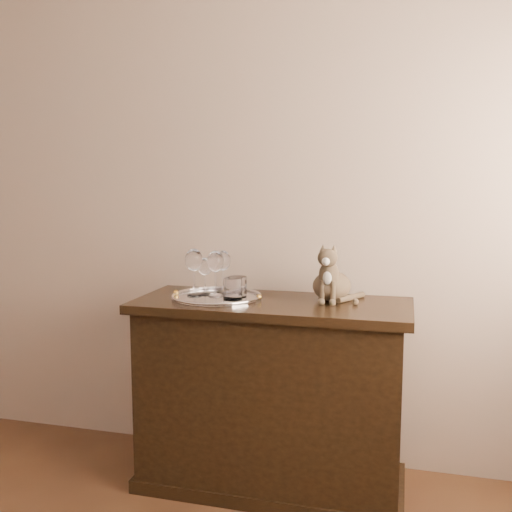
{
  "coord_description": "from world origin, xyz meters",
  "views": [
    {
      "loc": [
        1.16,
        -0.44,
        1.36
      ],
      "look_at": [
        0.53,
        1.95,
        1.05
      ],
      "focal_mm": 40.0,
      "sensor_mm": 36.0,
      "label": 1
    }
  ],
  "objects_px": {
    "sideboard": "(271,395)",
    "wine_glass_b": "(223,272)",
    "wine_glass_a": "(205,276)",
    "tumbler_a": "(233,289)",
    "wine_glass_d": "(215,273)",
    "wine_glass_c": "(194,272)",
    "tray": "(217,298)",
    "tumbler_c": "(238,287)",
    "cat": "(332,271)"
  },
  "relations": [
    {
      "from": "wine_glass_d",
      "to": "cat",
      "type": "height_order",
      "value": "cat"
    },
    {
      "from": "sideboard",
      "to": "tray",
      "type": "relative_size",
      "value": 3.0
    },
    {
      "from": "sideboard",
      "to": "wine_glass_b",
      "type": "distance_m",
      "value": 0.6
    },
    {
      "from": "wine_glass_b",
      "to": "wine_glass_c",
      "type": "relative_size",
      "value": 0.92
    },
    {
      "from": "tray",
      "to": "tumbler_a",
      "type": "xyz_separation_m",
      "value": [
        0.09,
        -0.04,
        0.05
      ]
    },
    {
      "from": "tray",
      "to": "tumbler_c",
      "type": "xyz_separation_m",
      "value": [
        0.09,
        0.02,
        0.05
      ]
    },
    {
      "from": "tumbler_a",
      "to": "sideboard",
      "type": "bearing_deg",
      "value": 16.69
    },
    {
      "from": "tray",
      "to": "tumbler_a",
      "type": "height_order",
      "value": "tumbler_a"
    },
    {
      "from": "wine_glass_d",
      "to": "cat",
      "type": "bearing_deg",
      "value": 8.5
    },
    {
      "from": "wine_glass_a",
      "to": "wine_glass_d",
      "type": "height_order",
      "value": "wine_glass_d"
    },
    {
      "from": "tumbler_a",
      "to": "cat",
      "type": "height_order",
      "value": "cat"
    },
    {
      "from": "tray",
      "to": "wine_glass_a",
      "type": "xyz_separation_m",
      "value": [
        -0.07,
        0.04,
        0.09
      ]
    },
    {
      "from": "wine_glass_a",
      "to": "tumbler_a",
      "type": "height_order",
      "value": "wine_glass_a"
    },
    {
      "from": "wine_glass_a",
      "to": "tumbler_a",
      "type": "xyz_separation_m",
      "value": [
        0.16,
        -0.08,
        -0.04
      ]
    },
    {
      "from": "wine_glass_c",
      "to": "wine_glass_d",
      "type": "height_order",
      "value": "wine_glass_c"
    },
    {
      "from": "wine_glass_b",
      "to": "tumbler_c",
      "type": "xyz_separation_m",
      "value": [
        0.1,
        -0.09,
        -0.05
      ]
    },
    {
      "from": "tray",
      "to": "wine_glass_b",
      "type": "relative_size",
      "value": 2.04
    },
    {
      "from": "wine_glass_c",
      "to": "tray",
      "type": "bearing_deg",
      "value": -2.43
    },
    {
      "from": "tray",
      "to": "tumbler_c",
      "type": "height_order",
      "value": "tumbler_c"
    },
    {
      "from": "tray",
      "to": "wine_glass_b",
      "type": "distance_m",
      "value": 0.15
    },
    {
      "from": "cat",
      "to": "sideboard",
      "type": "bearing_deg",
      "value": -155.92
    },
    {
      "from": "wine_glass_a",
      "to": "tray",
      "type": "bearing_deg",
      "value": -28.21
    },
    {
      "from": "tray",
      "to": "wine_glass_a",
      "type": "bearing_deg",
      "value": 151.79
    },
    {
      "from": "wine_glass_c",
      "to": "tumbler_a",
      "type": "relative_size",
      "value": 2.23
    },
    {
      "from": "wine_glass_b",
      "to": "tumbler_a",
      "type": "distance_m",
      "value": 0.18
    },
    {
      "from": "tray",
      "to": "wine_glass_d",
      "type": "relative_size",
      "value": 1.95
    },
    {
      "from": "tumbler_c",
      "to": "tumbler_a",
      "type": "bearing_deg",
      "value": -94.3
    },
    {
      "from": "wine_glass_c",
      "to": "wine_glass_d",
      "type": "xyz_separation_m",
      "value": [
        0.1,
        0.02,
        -0.0
      ]
    },
    {
      "from": "tumbler_a",
      "to": "tumbler_c",
      "type": "xyz_separation_m",
      "value": [
        0.0,
        0.06,
        -0.0
      ]
    },
    {
      "from": "sideboard",
      "to": "cat",
      "type": "bearing_deg",
      "value": 19.86
    },
    {
      "from": "wine_glass_d",
      "to": "cat",
      "type": "distance_m",
      "value": 0.52
    },
    {
      "from": "tray",
      "to": "wine_glass_b",
      "type": "bearing_deg",
      "value": 93.18
    },
    {
      "from": "wine_glass_b",
      "to": "tumbler_a",
      "type": "xyz_separation_m",
      "value": [
        0.09,
        -0.15,
        -0.05
      ]
    },
    {
      "from": "sideboard",
      "to": "tumbler_a",
      "type": "bearing_deg",
      "value": -163.31
    },
    {
      "from": "wine_glass_a",
      "to": "tumbler_a",
      "type": "bearing_deg",
      "value": -26.14
    },
    {
      "from": "wine_glass_d",
      "to": "tray",
      "type": "bearing_deg",
      "value": -60.91
    },
    {
      "from": "wine_glass_a",
      "to": "sideboard",
      "type": "bearing_deg",
      "value": -4.96
    },
    {
      "from": "wine_glass_a",
      "to": "wine_glass_c",
      "type": "bearing_deg",
      "value": -141.28
    },
    {
      "from": "wine_glass_b",
      "to": "tumbler_c",
      "type": "relative_size",
      "value": 2.13
    },
    {
      "from": "sideboard",
      "to": "wine_glass_b",
      "type": "height_order",
      "value": "wine_glass_b"
    },
    {
      "from": "tumbler_c",
      "to": "wine_glass_c",
      "type": "bearing_deg",
      "value": -175.82
    },
    {
      "from": "wine_glass_d",
      "to": "sideboard",
      "type": "bearing_deg",
      "value": -3.04
    },
    {
      "from": "tray",
      "to": "wine_glass_c",
      "type": "height_order",
      "value": "wine_glass_c"
    },
    {
      "from": "wine_glass_b",
      "to": "wine_glass_c",
      "type": "xyz_separation_m",
      "value": [
        -0.1,
        -0.1,
        0.01
      ]
    },
    {
      "from": "wine_glass_b",
      "to": "wine_glass_c",
      "type": "height_order",
      "value": "wine_glass_c"
    },
    {
      "from": "wine_glass_c",
      "to": "tumbler_a",
      "type": "xyz_separation_m",
      "value": [
        0.2,
        -0.04,
        -0.06
      ]
    },
    {
      "from": "wine_glass_c",
      "to": "cat",
      "type": "bearing_deg",
      "value": 8.88
    },
    {
      "from": "sideboard",
      "to": "wine_glass_a",
      "type": "relative_size",
      "value": 7.09
    },
    {
      "from": "wine_glass_c",
      "to": "tumbler_c",
      "type": "distance_m",
      "value": 0.21
    },
    {
      "from": "wine_glass_b",
      "to": "sideboard",
      "type": "bearing_deg",
      "value": -20.99
    }
  ]
}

